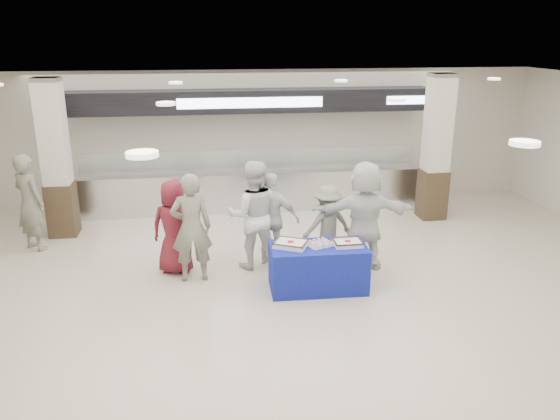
{
  "coord_description": "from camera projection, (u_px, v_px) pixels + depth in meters",
  "views": [
    {
      "loc": [
        -1.05,
        -7.01,
        4.01
      ],
      "look_at": [
        0.16,
        1.6,
        1.18
      ],
      "focal_mm": 35.0,
      "sensor_mm": 36.0,
      "label": 1
    }
  ],
  "objects": [
    {
      "name": "chef_short",
      "position": [
        272.0,
        219.0,
        9.73
      ],
      "size": [
        1.07,
        0.72,
        1.69
      ],
      "primitive_type": "imported",
      "rotation": [
        0.0,
        0.0,
        2.8
      ],
      "color": "silver",
      "rests_on": "ground"
    },
    {
      "name": "cupcake_tray",
      "position": [
        321.0,
        244.0,
        8.76
      ],
      "size": [
        0.51,
        0.45,
        0.07
      ],
      "color": "silver",
      "rests_on": "display_table"
    },
    {
      "name": "civilian_white",
      "position": [
        364.0,
        215.0,
        9.51
      ],
      "size": [
        1.86,
        0.76,
        1.95
      ],
      "primitive_type": "imported",
      "rotation": [
        0.0,
        0.0,
        3.04
      ],
      "color": "white",
      "rests_on": "ground"
    },
    {
      "name": "column_left",
      "position": [
        56.0,
        163.0,
        10.93
      ],
      "size": [
        0.55,
        0.55,
        3.2
      ],
      "color": "#342617",
      "rests_on": "ground"
    },
    {
      "name": "soldier_bg",
      "position": [
        30.0,
        202.0,
        10.35
      ],
      "size": [
        0.82,
        0.78,
        1.89
      ],
      "primitive_type": "imported",
      "rotation": [
        0.0,
        0.0,
        2.47
      ],
      "color": "slate",
      "rests_on": "ground"
    },
    {
      "name": "display_table",
      "position": [
        318.0,
        267.0,
        8.87
      ],
      "size": [
        1.57,
        0.82,
        0.75
      ],
      "primitive_type": "cube",
      "rotation": [
        0.0,
        0.0,
        -0.02
      ],
      "color": "#152396",
      "rests_on": "ground"
    },
    {
      "name": "column_right",
      "position": [
        436.0,
        151.0,
        11.99
      ],
      "size": [
        0.55,
        0.55,
        3.2
      ],
      "color": "#342617",
      "rests_on": "ground"
    },
    {
      "name": "sheet_cake_right",
      "position": [
        348.0,
        243.0,
        8.77
      ],
      "size": [
        0.45,
        0.35,
        0.09
      ],
      "color": "white",
      "rests_on": "display_table"
    },
    {
      "name": "soldier_b",
      "position": [
        327.0,
        225.0,
        9.78
      ],
      "size": [
        1.04,
        0.74,
        1.46
      ],
      "primitive_type": "imported",
      "rotation": [
        0.0,
        0.0,
        3.37
      ],
      "color": "slate",
      "rests_on": "ground"
    },
    {
      "name": "ground",
      "position": [
        284.0,
        321.0,
        7.98
      ],
      "size": [
        14.0,
        14.0,
        0.0
      ],
      "primitive_type": "plane",
      "color": "beige",
      "rests_on": "ground"
    },
    {
      "name": "sheet_cake_left",
      "position": [
        291.0,
        243.0,
        8.72
      ],
      "size": [
        0.62,
        0.57,
        0.1
      ],
      "color": "white",
      "rests_on": "display_table"
    },
    {
      "name": "serving_line",
      "position": [
        250.0,
        161.0,
        12.7
      ],
      "size": [
        8.7,
        0.85,
        2.8
      ],
      "color": "silver",
      "rests_on": "ground"
    },
    {
      "name": "soldier_a",
      "position": [
        191.0,
        228.0,
        9.03
      ],
      "size": [
        0.71,
        0.5,
        1.87
      ],
      "primitive_type": "imported",
      "rotation": [
        0.0,
        0.0,
        3.22
      ],
      "color": "slate",
      "rests_on": "ground"
    },
    {
      "name": "chef_tall",
      "position": [
        253.0,
        215.0,
        9.55
      ],
      "size": [
        0.95,
        0.75,
        1.94
      ],
      "primitive_type": "imported",
      "rotation": [
        0.0,
        0.0,
        3.13
      ],
      "color": "silver",
      "rests_on": "ground"
    },
    {
      "name": "civilian_maroon",
      "position": [
        175.0,
        227.0,
        9.37
      ],
      "size": [
        0.92,
        0.72,
        1.66
      ],
      "primitive_type": "imported",
      "rotation": [
        0.0,
        0.0,
        2.88
      ],
      "color": "maroon",
      "rests_on": "ground"
    }
  ]
}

